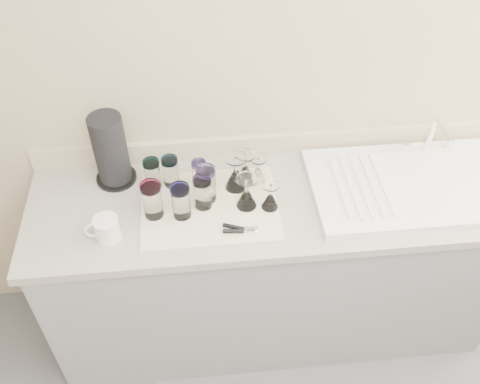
{
  "coord_description": "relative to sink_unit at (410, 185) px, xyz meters",
  "views": [
    {
      "loc": [
        -0.32,
        -0.32,
        2.46
      ],
      "look_at": [
        -0.17,
        1.15,
        1.0
      ],
      "focal_mm": 40.0,
      "sensor_mm": 36.0,
      "label": 1
    }
  ],
  "objects": [
    {
      "name": "counter_unit",
      "position": [
        -0.55,
        -0.0,
        -0.47
      ],
      "size": [
        2.06,
        0.62,
        0.9
      ],
      "color": "slate",
      "rests_on": "ground"
    },
    {
      "name": "sink_unit",
      "position": [
        0.0,
        0.0,
        0.0
      ],
      "size": [
        0.82,
        0.5,
        0.22
      ],
      "color": "white",
      "rests_on": "counter_unit"
    },
    {
      "name": "dish_towel",
      "position": [
        -0.84,
        -0.03,
        -0.02
      ],
      "size": [
        0.55,
        0.42,
        0.01
      ],
      "primitive_type": "cube",
      "color": "white",
      "rests_on": "counter_unit"
    },
    {
      "name": "tumbler_teal",
      "position": [
        -1.06,
        0.11,
        0.06
      ],
      "size": [
        0.07,
        0.07,
        0.14
      ],
      "color": "white",
      "rests_on": "dish_towel"
    },
    {
      "name": "tumbler_cyan",
      "position": [
        -0.99,
        0.12,
        0.06
      ],
      "size": [
        0.07,
        0.07,
        0.14
      ],
      "color": "white",
      "rests_on": "dish_towel"
    },
    {
      "name": "tumbler_purple",
      "position": [
        -0.87,
        0.1,
        0.05
      ],
      "size": [
        0.06,
        0.06,
        0.12
      ],
      "color": "white",
      "rests_on": "dish_towel"
    },
    {
      "name": "tumbler_magenta",
      "position": [
        -1.06,
        -0.05,
        0.07
      ],
      "size": [
        0.08,
        0.08,
        0.16
      ],
      "color": "white",
      "rests_on": "dish_towel"
    },
    {
      "name": "tumbler_blue",
      "position": [
        -0.95,
        -0.06,
        0.07
      ],
      "size": [
        0.08,
        0.08,
        0.15
      ],
      "color": "white",
      "rests_on": "dish_towel"
    },
    {
      "name": "tumbler_lavender",
      "position": [
        -0.86,
        -0.02,
        0.06
      ],
      "size": [
        0.07,
        0.07,
        0.15
      ],
      "color": "white",
      "rests_on": "dish_towel"
    },
    {
      "name": "tumbler_extra",
      "position": [
        -0.85,
        0.02,
        0.07
      ],
      "size": [
        0.08,
        0.08,
        0.16
      ],
      "color": "white",
      "rests_on": "dish_towel"
    },
    {
      "name": "goblet_back_left",
      "position": [
        -0.72,
        0.07,
        0.04
      ],
      "size": [
        0.09,
        0.09,
        0.16
      ],
      "color": "white",
      "rests_on": "dish_towel"
    },
    {
      "name": "goblet_back_right",
      "position": [
        -0.63,
        0.1,
        0.03
      ],
      "size": [
        0.07,
        0.07,
        0.13
      ],
      "color": "white",
      "rests_on": "dish_towel"
    },
    {
      "name": "goblet_front_left",
      "position": [
        -0.69,
        -0.04,
        0.04
      ],
      "size": [
        0.08,
        0.08,
        0.15
      ],
      "color": "white",
      "rests_on": "dish_towel"
    },
    {
      "name": "goblet_front_right",
      "position": [
        -0.6,
        -0.06,
        0.03
      ],
      "size": [
        0.07,
        0.07,
        0.12
      ],
      "color": "white",
      "rests_on": "dish_towel"
    },
    {
      "name": "goblet_extra",
      "position": [
        -0.68,
        0.11,
        0.04
      ],
      "size": [
        0.08,
        0.08,
        0.14
      ],
      "color": "white",
      "rests_on": "dish_towel"
    },
    {
      "name": "can_opener",
      "position": [
        -0.73,
        -0.17,
        -0.0
      ],
      "size": [
        0.14,
        0.07,
        0.02
      ],
      "color": "silver",
      "rests_on": "dish_towel"
    },
    {
      "name": "white_mug",
      "position": [
        -1.23,
        -0.15,
        0.03
      ],
      "size": [
        0.14,
        0.1,
        0.1
      ],
      "color": "white",
      "rests_on": "counter_unit"
    },
    {
      "name": "paper_towel_roll",
      "position": [
        -1.22,
        0.18,
        0.14
      ],
      "size": [
        0.17,
        0.17,
        0.32
      ],
      "color": "black",
      "rests_on": "counter_unit"
    }
  ]
}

